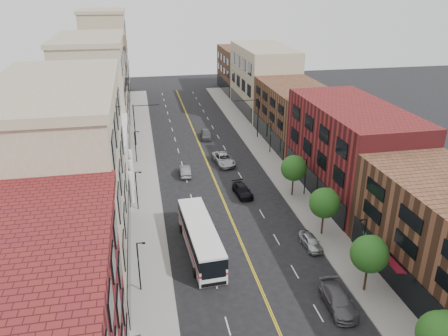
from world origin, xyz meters
TOP-DOWN VIEW (x-y plane):
  - sidewalk_left at (-10.00, 35.00)m, footprint 4.00×110.00m
  - sidewalk_right at (10.00, 35.00)m, footprint 4.00×110.00m
  - bldg_l_tanoffice at (-17.00, 13.00)m, footprint 10.00×22.00m
  - bldg_l_white at (-17.00, 31.00)m, footprint 10.00×14.00m
  - bldg_l_far_a at (-17.00, 48.00)m, footprint 10.00×20.00m
  - bldg_l_far_b at (-17.00, 68.00)m, footprint 10.00×20.00m
  - bldg_l_far_c at (-17.00, 86.00)m, footprint 10.00×16.00m
  - bldg_r_mid at (17.00, 24.00)m, footprint 10.00×22.00m
  - bldg_r_far_a at (17.00, 45.00)m, footprint 10.00×20.00m
  - bldg_r_far_b at (17.00, 66.00)m, footprint 10.00×22.00m
  - bldg_r_far_c at (17.00, 86.00)m, footprint 10.00×18.00m
  - tree_r_0 at (9.39, -5.93)m, footprint 3.40×3.40m
  - tree_r_1 at (9.39, 4.07)m, footprint 3.40×3.40m
  - tree_r_2 at (9.39, 14.07)m, footprint 3.40×3.40m
  - tree_r_3 at (9.39, 24.07)m, footprint 3.40×3.40m
  - lamp_l_1 at (-10.95, 8.00)m, footprint 0.81×0.55m
  - lamp_l_2 at (-10.95, 24.00)m, footprint 0.81×0.55m
  - lamp_l_3 at (-10.95, 40.00)m, footprint 0.81×0.55m
  - lamp_r_1 at (10.95, 8.00)m, footprint 0.81×0.55m
  - lamp_r_2 at (10.95, 24.00)m, footprint 0.81×0.55m
  - lamp_r_3 at (10.95, 40.00)m, footprint 0.81×0.55m
  - signal_mast_left at (-10.27, 48.00)m, footprint 4.49×0.18m
  - signal_mast_right at (10.27, 48.00)m, footprint 4.49×0.18m
  - city_bus at (-4.62, 13.29)m, footprint 3.55×12.75m
  - car_parked_mid at (5.93, 2.41)m, footprint 2.41×5.39m
  - car_parked_far at (7.15, 11.87)m, footprint 1.74×3.97m
  - car_lane_behind at (-3.98, 33.50)m, footprint 1.63×4.31m
  - car_lane_a at (2.83, 25.52)m, footprint 2.36×4.81m
  - car_lane_b at (2.43, 36.79)m, footprint 3.36×6.15m
  - car_lane_c at (1.67, 49.44)m, footprint 2.30×4.85m

SIDE VIEW (x-z plane):
  - sidewalk_left at x=-10.00m, z-range 0.00..0.15m
  - sidewalk_right at x=10.00m, z-range 0.00..0.15m
  - car_parked_far at x=7.15m, z-range 0.00..1.33m
  - car_lane_a at x=2.83m, z-range 0.00..1.35m
  - car_lane_behind at x=-3.98m, z-range 0.00..1.40m
  - car_parked_mid at x=5.93m, z-range 0.00..1.54m
  - car_lane_c at x=1.67m, z-range 0.00..1.60m
  - car_lane_b at x=2.43m, z-range 0.00..1.63m
  - city_bus at x=-4.62m, z-range 0.26..3.51m
  - lamp_l_1 at x=-10.95m, z-range 0.45..5.50m
  - lamp_l_2 at x=-10.95m, z-range 0.45..5.50m
  - lamp_l_3 at x=-10.95m, z-range 0.45..5.50m
  - lamp_r_1 at x=10.95m, z-range 0.45..5.50m
  - lamp_r_2 at x=10.95m, z-range 0.45..5.50m
  - lamp_r_3 at x=10.95m, z-range 0.45..5.50m
  - bldg_l_white at x=-17.00m, z-range 0.00..8.00m
  - tree_r_0 at x=9.39m, z-range 1.33..6.92m
  - tree_r_1 at x=9.39m, z-range 1.33..6.92m
  - tree_r_2 at x=9.39m, z-range 1.33..6.92m
  - tree_r_3 at x=9.39m, z-range 1.33..6.92m
  - signal_mast_left at x=-10.27m, z-range 1.05..8.25m
  - signal_mast_right at x=10.27m, z-range 1.05..8.25m
  - bldg_r_far_a at x=17.00m, z-range 0.00..10.00m
  - bldg_r_far_c at x=17.00m, z-range 0.00..11.00m
  - bldg_r_mid at x=17.00m, z-range 0.00..12.00m
  - bldg_r_far_b at x=17.00m, z-range 0.00..14.00m
  - bldg_l_far_b at x=-17.00m, z-range 0.00..15.00m
  - bldg_l_tanoffice at x=-17.00m, z-range 0.00..18.00m
  - bldg_l_far_a at x=-17.00m, z-range 0.00..18.00m
  - bldg_l_far_c at x=-17.00m, z-range 0.00..20.00m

